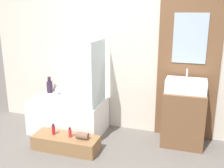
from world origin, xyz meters
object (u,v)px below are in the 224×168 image
Objects in this scene: vase_round_light at (58,90)px; wooden_step_bench at (66,143)px; bottle_soap_primary at (53,130)px; bathtub at (69,115)px; sink at (186,86)px; bottle_soap_secondary at (70,133)px; vase_tall_dark at (50,86)px.

wooden_step_bench is at bearing -56.59° from vase_round_light.
bathtub is at bearing 94.56° from bottle_soap_primary.
sink is 3.87× the size of bottle_soap_secondary.
vase_tall_dark is 1.14m from bottle_soap_secondary.
bathtub is 8.03× the size of bottle_soap_secondary.
wooden_step_bench is 0.17m from bottle_soap_secondary.
vase_round_light reaches higher than wooden_step_bench.
bathtub reaches higher than bottle_soap_secondary.
sink reaches higher than bottle_soap_secondary.
vase_tall_dark is 2.48× the size of vase_round_light.
bottle_soap_primary is (0.04, -0.55, 0.01)m from bathtub.
bottle_soap_secondary is at bearing 0.00° from wooden_step_bench.
vase_tall_dark is (-0.45, 0.24, 0.36)m from bathtub.
wooden_step_bench is 1.79m from sink.
vase_tall_dark is (-0.68, 0.79, 0.52)m from wooden_step_bench.
vase_round_light is at bearing 113.29° from bottle_soap_primary.
bathtub is 2.08× the size of sink.
vase_round_light is at bearing 123.41° from wooden_step_bench.
vase_round_light is at bearing -2.57° from vase_tall_dark.
bathtub reaches higher than wooden_step_bench.
vase_tall_dark is 1.00m from bottle_soap_primary.
vase_round_light is at bearing 126.71° from bottle_soap_secondary.
wooden_step_bench is 5.80× the size of bottle_soap_primary.
bathtub is 1.23× the size of wooden_step_bench.
wooden_step_bench is 8.31× the size of vase_round_light.
vase_round_light is 0.70× the size of bottle_soap_primary.
bathtub is at bearing -176.65° from sink.
vase_round_light is at bearing 141.15° from bathtub.
vase_tall_dark is at bearing 177.43° from vase_round_light.
vase_round_light is 0.90m from bottle_soap_primary.
wooden_step_bench is at bearing -49.39° from vase_tall_dark.
vase_round_light reaches higher than bottle_soap_secondary.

